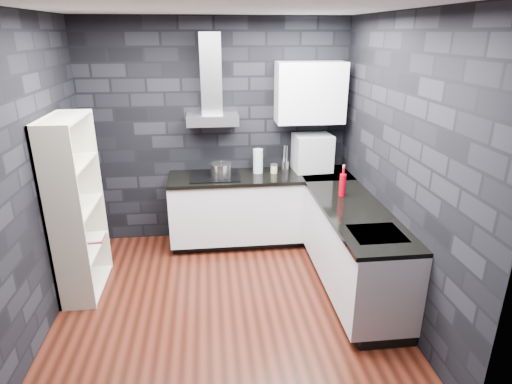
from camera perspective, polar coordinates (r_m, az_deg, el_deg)
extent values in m
plane|color=#46190F|center=(4.37, -4.03, -14.68)|extent=(3.20, 3.20, 0.00)
plane|color=silver|center=(3.57, -5.19, 23.41)|extent=(3.20, 3.20, 0.00)
cube|color=black|center=(5.32, -5.23, 7.82)|extent=(3.20, 0.05, 2.70)
cube|color=black|center=(2.27, -2.91, -10.43)|extent=(3.20, 0.05, 2.70)
cube|color=black|center=(4.05, -28.17, 1.30)|extent=(0.05, 3.20, 2.70)
cube|color=black|center=(4.14, 18.61, 3.06)|extent=(0.05, 3.20, 2.70)
cube|color=black|center=(5.53, 0.51, -5.94)|extent=(2.18, 0.50, 0.10)
cube|color=black|center=(4.65, 12.99, -12.06)|extent=(0.50, 1.78, 0.10)
cube|color=silver|center=(5.31, 0.57, -1.98)|extent=(2.20, 0.60, 0.76)
cube|color=silver|center=(4.43, 12.95, -7.41)|extent=(0.60, 1.80, 0.76)
cube|color=black|center=(5.16, 0.60, 2.08)|extent=(2.20, 0.62, 0.04)
cube|color=black|center=(4.25, 13.24, -2.66)|extent=(0.62, 1.80, 0.04)
cube|color=black|center=(5.33, 9.17, 2.39)|extent=(0.62, 0.62, 0.04)
cube|color=#AFAFB3|center=(5.09, -5.81, 9.62)|extent=(0.60, 0.34, 0.12)
cube|color=#AFAFB3|center=(5.09, -6.04, 15.41)|extent=(0.24, 0.20, 0.90)
cube|color=silver|center=(5.18, 7.23, 13.01)|extent=(0.80, 0.35, 0.70)
cube|color=black|center=(5.13, -5.52, 2.16)|extent=(0.58, 0.50, 0.01)
cube|color=#AFAFB3|center=(3.83, 15.83, -5.37)|extent=(0.44, 0.40, 0.01)
cylinder|color=silver|center=(5.08, -4.68, 2.92)|extent=(0.31, 0.31, 0.14)
cylinder|color=silver|center=(5.20, 0.27, 4.15)|extent=(0.14, 0.14, 0.29)
cylinder|color=tan|center=(5.22, 2.41, 3.07)|extent=(0.10, 0.10, 0.10)
cylinder|color=silver|center=(5.32, 3.86, 3.51)|extent=(0.10, 0.10, 0.12)
cube|color=#AAADB1|center=(5.32, 7.51, 5.21)|extent=(0.47, 0.38, 0.45)
cylinder|color=#A40010|center=(4.56, 11.45, 0.92)|extent=(0.09, 0.09, 0.24)
cube|color=beige|center=(4.54, -22.84, -2.03)|extent=(0.35, 0.81, 1.80)
imported|color=white|center=(4.44, -23.23, -2.07)|extent=(0.21, 0.21, 0.05)
imported|color=maroon|center=(4.83, -21.81, -4.75)|extent=(0.18, 0.03, 0.24)
imported|color=#B2B2B2|center=(4.84, -21.86, -4.45)|extent=(0.18, 0.02, 0.25)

